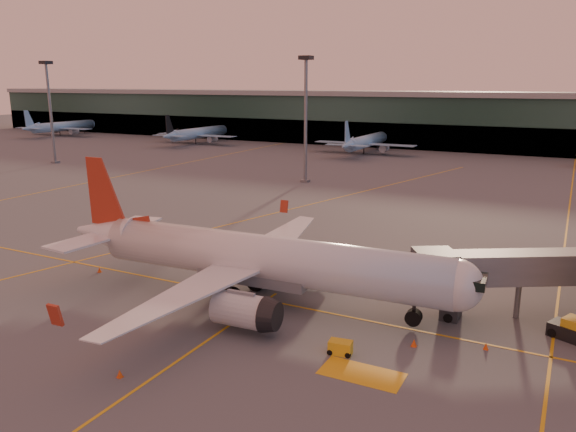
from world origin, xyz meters
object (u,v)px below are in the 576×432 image
at_px(pushback_tug, 573,331).
at_px(main_airplane, 254,259).
at_px(gpu_cart, 340,348).
at_px(catering_truck, 289,260).

bearing_deg(pushback_tug, main_airplane, -146.31).
height_order(main_airplane, gpu_cart, main_airplane).
xyz_separation_m(main_airplane, gpu_cart, (11.47, -6.37, -3.65)).
height_order(catering_truck, gpu_cart, catering_truck).
height_order(catering_truck, pushback_tug, catering_truck).
relative_size(main_airplane, gpu_cart, 21.91).
bearing_deg(main_airplane, pushback_tug, 6.52).
distance_m(main_airplane, gpu_cart, 13.62).
relative_size(catering_truck, pushback_tug, 1.42).
bearing_deg(main_airplane, gpu_cart, -32.15).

